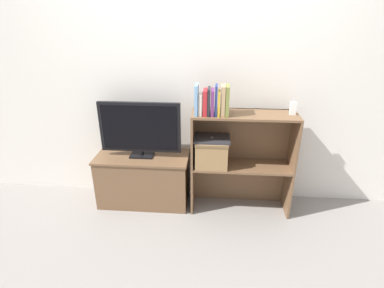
{
  "coord_description": "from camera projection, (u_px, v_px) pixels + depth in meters",
  "views": [
    {
      "loc": [
        0.2,
        -2.36,
        1.77
      ],
      "look_at": [
        0.0,
        0.16,
        0.67
      ],
      "focal_mm": 28.0,
      "sensor_mm": 36.0,
      "label": 1
    }
  ],
  "objects": [
    {
      "name": "wall_back",
      "position": [
        194.0,
        81.0,
        2.78
      ],
      "size": [
        10.0,
        0.05,
        2.4
      ],
      "color": "silver",
      "rests_on": "ground_plane"
    },
    {
      "name": "book_crimson",
      "position": [
        205.0,
        102.0,
        2.53
      ],
      "size": [
        0.04,
        0.14,
        0.22
      ],
      "color": "#B22328",
      "rests_on": "bookshelf_upper_tier"
    },
    {
      "name": "book_tan",
      "position": [
        223.0,
        100.0,
        2.51
      ],
      "size": [
        0.04,
        0.14,
        0.25
      ],
      "color": "tan",
      "rests_on": "bookshelf_upper_tier"
    },
    {
      "name": "bookshelf_lower_tier",
      "position": [
        240.0,
        177.0,
        2.92
      ],
      "size": [
        0.93,
        0.32,
        0.48
      ],
      "color": "brown",
      "rests_on": "ground_plane"
    },
    {
      "name": "laptop",
      "position": [
        212.0,
        138.0,
        2.7
      ],
      "size": [
        0.32,
        0.25,
        0.02
      ],
      "color": "#2D2D33",
      "rests_on": "storage_basket_left"
    },
    {
      "name": "tv",
      "position": [
        140.0,
        128.0,
        2.77
      ],
      "size": [
        0.76,
        0.14,
        0.53
      ],
      "color": "black",
      "rests_on": "tv_stand"
    },
    {
      "name": "book_plum",
      "position": [
        212.0,
        102.0,
        2.52
      ],
      "size": [
        0.03,
        0.15,
        0.22
      ],
      "color": "#6B2D66",
      "rests_on": "bookshelf_upper_tier"
    },
    {
      "name": "book_mustard",
      "position": [
        219.0,
        103.0,
        2.52
      ],
      "size": [
        0.02,
        0.15,
        0.21
      ],
      "color": "gold",
      "rests_on": "bookshelf_upper_tier"
    },
    {
      "name": "bookshelf_upper_tier",
      "position": [
        243.0,
        131.0,
        2.73
      ],
      "size": [
        0.93,
        0.32,
        0.5
      ],
      "color": "brown",
      "rests_on": "bookshelf_lower_tier"
    },
    {
      "name": "ground_plane",
      "position": [
        191.0,
        214.0,
        2.88
      ],
      "size": [
        16.0,
        16.0,
        0.0
      ],
      "primitive_type": "plane",
      "color": "gray"
    },
    {
      "name": "book_ivory",
      "position": [
        200.0,
        104.0,
        2.54
      ],
      "size": [
        0.03,
        0.13,
        0.18
      ],
      "color": "silver",
      "rests_on": "bookshelf_upper_tier"
    },
    {
      "name": "baby_monitor",
      "position": [
        293.0,
        108.0,
        2.55
      ],
      "size": [
        0.05,
        0.04,
        0.14
      ],
      "color": "white",
      "rests_on": "bookshelf_upper_tier"
    },
    {
      "name": "storage_basket_left",
      "position": [
        212.0,
        151.0,
        2.75
      ],
      "size": [
        0.3,
        0.29,
        0.25
      ],
      "color": "#937047",
      "rests_on": "bookshelf_lower_tier"
    },
    {
      "name": "book_olive",
      "position": [
        227.0,
        101.0,
        2.51
      ],
      "size": [
        0.03,
        0.16,
        0.25
      ],
      "color": "olive",
      "rests_on": "bookshelf_upper_tier"
    },
    {
      "name": "book_navy",
      "position": [
        216.0,
        100.0,
        2.51
      ],
      "size": [
        0.02,
        0.14,
        0.26
      ],
      "color": "navy",
      "rests_on": "bookshelf_upper_tier"
    },
    {
      "name": "book_skyblue",
      "position": [
        197.0,
        100.0,
        2.53
      ],
      "size": [
        0.03,
        0.15,
        0.26
      ],
      "color": "#709ECC",
      "rests_on": "bookshelf_upper_tier"
    },
    {
      "name": "book_charcoal",
      "position": [
        209.0,
        101.0,
        2.52
      ],
      "size": [
        0.02,
        0.16,
        0.23
      ],
      "color": "#232328",
      "rests_on": "bookshelf_upper_tier"
    },
    {
      "name": "tv_stand",
      "position": [
        144.0,
        179.0,
        2.99
      ],
      "size": [
        0.9,
        0.41,
        0.51
      ],
      "color": "brown",
      "rests_on": "ground_plane"
    }
  ]
}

